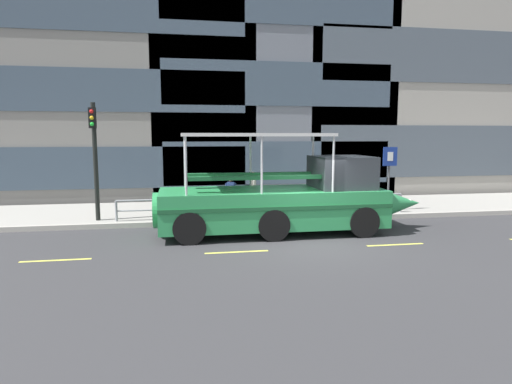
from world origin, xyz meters
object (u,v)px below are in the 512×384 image
at_px(pedestrian_near_bow, 346,186).
at_px(pedestrian_mid_right, 231,192).
at_px(duck_tour_boat, 288,200).
at_px(parking_sign, 389,168).
at_px(pedestrian_mid_left, 253,189).
at_px(traffic_light_pole, 95,150).

xyz_separation_m(pedestrian_near_bow, pedestrian_mid_right, (-4.78, -0.13, -0.11)).
bearing_deg(duck_tour_boat, parking_sign, 26.61).
relative_size(parking_sign, duck_tour_boat, 0.28).
distance_m(pedestrian_near_bow, pedestrian_mid_left, 3.90).
bearing_deg(parking_sign, traffic_light_pole, -179.38).
height_order(traffic_light_pole, pedestrian_mid_right, traffic_light_pole).
xyz_separation_m(duck_tour_boat, pedestrian_mid_right, (-1.61, 2.69, -0.01)).
bearing_deg(pedestrian_near_bow, parking_sign, -13.31).
height_order(traffic_light_pole, pedestrian_mid_left, traffic_light_pole).
bearing_deg(pedestrian_mid_right, duck_tour_boat, -59.12).
xyz_separation_m(parking_sign, pedestrian_mid_right, (-6.46, 0.26, -0.87)).
bearing_deg(pedestrian_mid_left, pedestrian_near_bow, 1.23).
height_order(parking_sign, duck_tour_boat, duck_tour_boat).
distance_m(traffic_light_pole, pedestrian_mid_left, 6.03).
bearing_deg(traffic_light_pole, pedestrian_mid_left, 4.31).
xyz_separation_m(traffic_light_pole, pedestrian_near_bow, (9.70, 0.52, -1.55)).
bearing_deg(pedestrian_mid_right, parking_sign, -2.33).
relative_size(parking_sign, pedestrian_mid_right, 1.74).
xyz_separation_m(traffic_light_pole, pedestrian_mid_left, (5.80, 0.44, -1.56)).
height_order(parking_sign, pedestrian_mid_right, parking_sign).
relative_size(duck_tour_boat, pedestrian_mid_left, 5.58).
distance_m(parking_sign, pedestrian_near_bow, 1.88).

